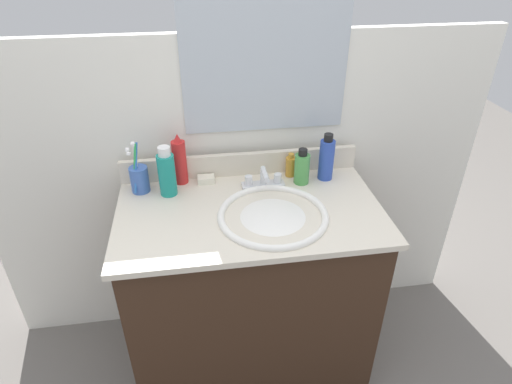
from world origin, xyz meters
TOP-DOWN VIEW (x-y plane):
  - ground_plane at (0.00, 0.00)m, footprint 6.00×6.00m
  - vanity_cabinet at (0.00, 0.00)m, footprint 0.88×0.49m
  - countertop at (0.00, 0.00)m, footprint 0.92×0.53m
  - backsplash at (0.00, 0.25)m, footprint 0.92×0.02m
  - back_wall at (0.00, 0.31)m, footprint 2.02×0.04m
  - mirror_panel at (0.10, 0.29)m, footprint 0.60×0.01m
  - sink_basin at (0.07, -0.05)m, footprint 0.38×0.38m
  - faucet at (0.07, 0.14)m, footprint 0.16×0.10m
  - bottle_shampoo_blue at (0.32, 0.17)m, footprint 0.06×0.06m
  - bottle_oil_amber at (0.19, 0.21)m, footprint 0.04×0.04m
  - bottle_toner_green at (0.22, 0.16)m, footprint 0.06×0.06m
  - bottle_mouthwash_teal at (-0.28, 0.15)m, footprint 0.06×0.06m
  - bottle_spray_red at (-0.23, 0.23)m, footprint 0.05×0.05m
  - cup_blue_plastic at (-0.38, 0.18)m, footprint 0.07×0.08m
  - soap_bar at (-0.14, 0.21)m, footprint 0.06×0.04m

SIDE VIEW (x-z plane):
  - ground_plane at x=0.00m, z-range 0.00..0.00m
  - vanity_cabinet at x=0.00m, z-range 0.00..0.75m
  - back_wall at x=0.00m, z-range 0.00..1.30m
  - sink_basin at x=0.07m, z-range 0.69..0.80m
  - countertop at x=0.00m, z-range 0.75..0.77m
  - soap_bar at x=-0.14m, z-range 0.77..0.80m
  - faucet at x=0.07m, z-range 0.76..0.84m
  - bottle_oil_amber at x=0.19m, z-range 0.77..0.86m
  - backsplash at x=0.00m, z-range 0.77..0.86m
  - cup_blue_plastic at x=-0.38m, z-range 0.73..0.92m
  - bottle_toner_green at x=0.22m, z-range 0.76..0.90m
  - bottle_shampoo_blue at x=0.32m, z-range 0.76..0.95m
  - bottle_mouthwash_teal at x=-0.28m, z-range 0.76..0.95m
  - bottle_spray_red at x=-0.23m, z-range 0.76..0.96m
  - mirror_panel at x=0.10m, z-range 0.94..1.50m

